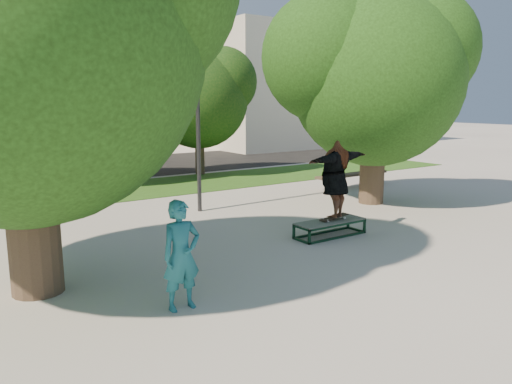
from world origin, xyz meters
TOP-DOWN VIEW (x-y plane):
  - ground at (0.00, 0.00)m, footprint 120.00×120.00m
  - grass_strip at (1.00, 9.50)m, footprint 30.00×4.00m
  - asphalt_strip at (0.00, 16.00)m, footprint 40.00×8.00m
  - tree_left at (-4.29, 1.09)m, footprint 6.96×5.95m
  - tree_right at (5.92, 3.08)m, footprint 6.24×5.33m
  - bg_tree_mid at (-1.08, 12.08)m, footprint 5.76×4.92m
  - bg_tree_right at (4.43, 11.57)m, footprint 5.04×4.31m
  - lamppost at (1.00, 5.00)m, footprint 0.25×0.15m
  - side_building at (18.00, 22.00)m, footprint 15.00×10.00m
  - grind_box at (2.25, 0.83)m, footprint 1.80×0.60m
  - skater_rig at (2.38, 0.83)m, footprint 2.30×1.09m
  - bystander at (-2.50, -0.98)m, footprint 0.63×0.42m
  - bench at (7.63, 5.45)m, footprint 3.37×0.53m
  - car_grey at (0.10, 15.66)m, footprint 3.30×5.64m
  - car_silver_b at (0.97, 15.48)m, footprint 2.01×4.47m

SIDE VIEW (x-z plane):
  - ground at x=0.00m, z-range 0.00..0.00m
  - asphalt_strip at x=0.00m, z-range 0.00..0.01m
  - grass_strip at x=1.00m, z-range 0.00..0.02m
  - grind_box at x=2.25m, z-range 0.00..0.38m
  - bench at x=7.63m, z-range 0.17..0.69m
  - car_silver_b at x=0.97m, z-range 0.00..1.27m
  - car_grey at x=0.10m, z-range 0.00..1.47m
  - bystander at x=-2.50m, z-range 0.00..1.71m
  - skater_rig at x=2.38m, z-range 0.41..2.30m
  - lamppost at x=1.00m, z-range 0.10..6.21m
  - bg_tree_right at x=4.43m, z-range 0.77..6.21m
  - side_building at x=18.00m, z-range 0.00..8.00m
  - bg_tree_mid at x=-1.08m, z-range 0.90..7.14m
  - tree_right at x=5.92m, z-range 0.84..7.35m
  - tree_left at x=-4.29m, z-range 0.86..7.98m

